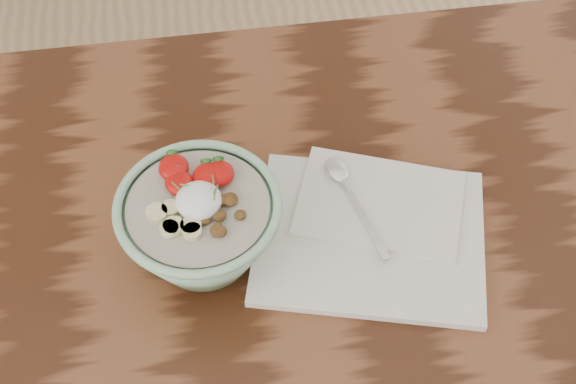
% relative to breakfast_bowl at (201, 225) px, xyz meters
% --- Properties ---
extents(table, '(1.60, 0.90, 0.75)m').
position_rel_breakfast_bowl_xyz_m(table, '(0.21, -0.06, -0.16)').
color(table, '#361A0D').
rests_on(table, ground).
extents(breakfast_bowl, '(0.19, 0.19, 0.13)m').
position_rel_breakfast_bowl_xyz_m(breakfast_bowl, '(0.00, 0.00, 0.00)').
color(breakfast_bowl, '#8EBF97').
rests_on(breakfast_bowl, table).
extents(napkin, '(0.32, 0.29, 0.02)m').
position_rel_breakfast_bowl_xyz_m(napkin, '(0.21, 0.00, -0.06)').
color(napkin, silver).
rests_on(napkin, table).
extents(spoon, '(0.06, 0.16, 0.01)m').
position_rel_breakfast_bowl_xyz_m(spoon, '(0.18, 0.07, -0.04)').
color(spoon, silver).
rests_on(spoon, napkin).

